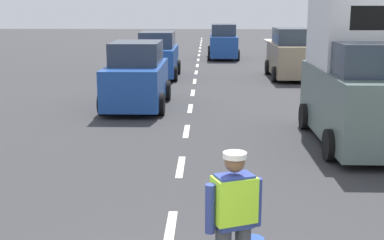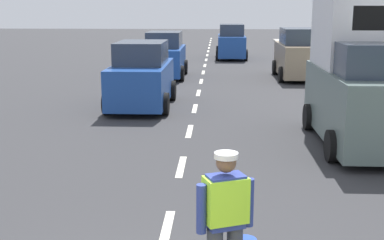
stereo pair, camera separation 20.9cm
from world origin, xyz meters
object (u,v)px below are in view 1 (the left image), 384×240
(road_worker, at_px, (235,217))
(lane_direction_sign, at_px, (384,45))
(car_oncoming_second, at_px, (158,56))
(car_parked_far, at_px, (290,55))
(car_oncoming_lead, at_px, (137,77))
(delivery_truck, at_px, (359,75))
(car_outgoing_far, at_px, (223,43))

(road_worker, relative_size, lane_direction_sign, 0.52)
(car_oncoming_second, bearing_deg, car_parked_far, -0.75)
(lane_direction_sign, bearing_deg, car_oncoming_lead, 138.41)
(delivery_truck, height_order, car_oncoming_second, delivery_truck)
(car_parked_far, bearing_deg, lane_direction_sign, -90.15)
(road_worker, xyz_separation_m, car_outgoing_far, (0.69, 26.53, 0.05))
(car_oncoming_second, height_order, car_outgoing_far, car_outgoing_far)
(lane_direction_sign, relative_size, car_oncoming_lead, 0.80)
(road_worker, distance_m, lane_direction_sign, 6.70)
(car_parked_far, relative_size, car_oncoming_lead, 1.05)
(car_outgoing_far, bearing_deg, car_oncoming_lead, -101.70)
(delivery_truck, bearing_deg, car_parked_far, 89.14)
(road_worker, height_order, car_outgoing_far, car_outgoing_far)
(car_oncoming_lead, xyz_separation_m, car_outgoing_far, (3.25, 15.66, 0.01))
(car_oncoming_lead, relative_size, car_outgoing_far, 0.96)
(car_oncoming_second, relative_size, car_oncoming_lead, 0.97)
(road_worker, relative_size, car_outgoing_far, 0.40)
(car_parked_far, bearing_deg, road_worker, -100.88)
(lane_direction_sign, xyz_separation_m, delivery_truck, (-0.13, 1.19, -0.80))
(delivery_truck, distance_m, car_parked_far, 11.03)
(car_oncoming_second, bearing_deg, car_oncoming_lead, -90.00)
(car_oncoming_second, bearing_deg, car_outgoing_far, 69.45)
(road_worker, xyz_separation_m, car_parked_far, (3.42, 17.79, 0.11))
(lane_direction_sign, distance_m, delivery_truck, 1.44)
(delivery_truck, relative_size, car_oncoming_second, 1.19)
(delivery_truck, relative_size, car_outgoing_far, 1.10)
(road_worker, bearing_deg, delivery_truck, 64.36)
(lane_direction_sign, bearing_deg, car_parked_far, 89.85)
(car_oncoming_second, height_order, car_parked_far, car_parked_far)
(road_worker, relative_size, delivery_truck, 0.36)
(car_parked_far, bearing_deg, car_outgoing_far, 107.38)
(car_outgoing_far, bearing_deg, car_oncoming_second, -110.55)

